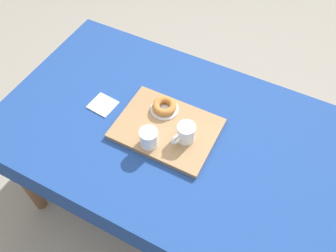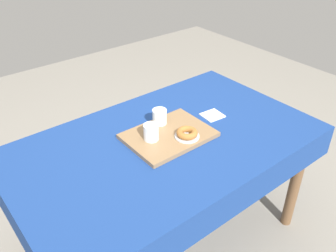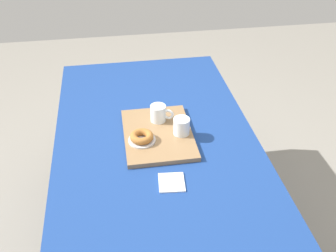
% 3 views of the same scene
% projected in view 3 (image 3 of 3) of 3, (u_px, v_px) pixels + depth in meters
% --- Properties ---
extents(ground_plane, '(6.00, 6.00, 0.00)m').
position_uv_depth(ground_plane, '(157.00, 235.00, 2.26)').
color(ground_plane, gray).
extents(dining_table, '(1.55, 0.93, 0.73)m').
position_uv_depth(dining_table, '(155.00, 148.00, 1.89)').
color(dining_table, navy).
rests_on(dining_table, ground).
extents(serving_tray, '(0.42, 0.31, 0.02)m').
position_uv_depth(serving_tray, '(158.00, 134.00, 1.81)').
color(serving_tray, olive).
rests_on(serving_tray, dining_table).
extents(tea_mug_left, '(0.08, 0.11, 0.08)m').
position_uv_depth(tea_mug_left, '(159.00, 114.00, 1.86)').
color(tea_mug_left, white).
rests_on(tea_mug_left, serving_tray).
extents(water_glass_near, '(0.08, 0.08, 0.08)m').
position_uv_depth(water_glass_near, '(181.00, 127.00, 1.78)').
color(water_glass_near, white).
rests_on(water_glass_near, serving_tray).
extents(donut_plate_left, '(0.12, 0.12, 0.01)m').
position_uv_depth(donut_plate_left, '(142.00, 140.00, 1.75)').
color(donut_plate_left, silver).
rests_on(donut_plate_left, serving_tray).
extents(sugar_donut_left, '(0.11, 0.11, 0.03)m').
position_uv_depth(sugar_donut_left, '(142.00, 137.00, 1.74)').
color(sugar_donut_left, '#A3662D').
rests_on(sugar_donut_left, donut_plate_left).
extents(paper_napkin, '(0.12, 0.11, 0.01)m').
position_uv_depth(paper_napkin, '(172.00, 182.00, 1.56)').
color(paper_napkin, white).
rests_on(paper_napkin, dining_table).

